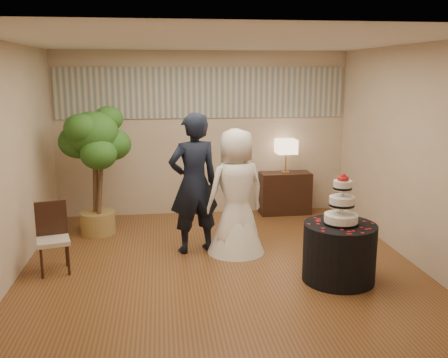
{
  "coord_description": "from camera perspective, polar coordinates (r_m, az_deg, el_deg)",
  "views": [
    {
      "loc": [
        -0.72,
        -6.04,
        2.45
      ],
      "look_at": [
        0.1,
        0.4,
        1.05
      ],
      "focal_mm": 40.0,
      "sensor_mm": 36.0,
      "label": 1
    }
  ],
  "objects": [
    {
      "name": "floor",
      "position": [
        6.55,
        -0.43,
        -9.77
      ],
      "size": [
        5.0,
        5.0,
        0.0
      ],
      "primitive_type": "cube",
      "color": "brown",
      "rests_on": "ground"
    },
    {
      "name": "console",
      "position": [
        8.81,
        6.97,
        -1.61
      ],
      "size": [
        0.89,
        0.41,
        0.73
      ],
      "primitive_type": "cube",
      "rotation": [
        0.0,
        0.0,
        0.03
      ],
      "color": "black",
      "rests_on": "floor"
    },
    {
      "name": "cake_table",
      "position": [
        6.14,
        13.02,
        -8.18
      ],
      "size": [
        0.93,
        0.93,
        0.7
      ],
      "primitive_type": "cylinder",
      "rotation": [
        0.0,
        0.0,
        -0.09
      ],
      "color": "black",
      "rests_on": "floor"
    },
    {
      "name": "ceiling",
      "position": [
        6.09,
        -0.47,
        15.47
      ],
      "size": [
        5.0,
        5.0,
        0.0
      ],
      "primitive_type": "cube",
      "color": "white",
      "rests_on": "wall_back"
    },
    {
      "name": "wall_back",
      "position": [
        8.63,
        -2.44,
        5.17
      ],
      "size": [
        5.0,
        0.06,
        2.8
      ],
      "primitive_type": "cube",
      "color": "#C8B094",
      "rests_on": "ground"
    },
    {
      "name": "wedding_cake",
      "position": [
        5.94,
        13.32,
        -2.25
      ],
      "size": [
        0.4,
        0.4,
        0.61
      ],
      "primitive_type": null,
      "color": "white",
      "rests_on": "cake_table"
    },
    {
      "name": "wall_right",
      "position": [
        6.92,
        20.58,
        2.67
      ],
      "size": [
        0.06,
        5.0,
        2.8
      ],
      "primitive_type": "cube",
      "color": "#C8B094",
      "rests_on": "ground"
    },
    {
      "name": "wall_left",
      "position": [
        6.38,
        -23.36,
        1.7
      ],
      "size": [
        0.06,
        5.0,
        2.8
      ],
      "primitive_type": "cube",
      "color": "#C8B094",
      "rests_on": "ground"
    },
    {
      "name": "bride",
      "position": [
        6.76,
        1.4,
        -1.43
      ],
      "size": [
        1.05,
        1.02,
        1.72
      ],
      "primitive_type": "imported",
      "rotation": [
        0.0,
        0.0,
        3.47
      ],
      "color": "white",
      "rests_on": "floor"
    },
    {
      "name": "side_chair",
      "position": [
        6.53,
        -18.95,
        -6.48
      ],
      "size": [
        0.49,
        0.51,
        0.87
      ],
      "primitive_type": null,
      "rotation": [
        0.0,
        0.0,
        0.25
      ],
      "color": "black",
      "rests_on": "floor"
    },
    {
      "name": "ficus_tree",
      "position": [
        7.76,
        -14.52,
        0.95
      ],
      "size": [
        1.07,
        1.07,
        1.98
      ],
      "primitive_type": null,
      "rotation": [
        0.0,
        0.0,
        -3.0
      ],
      "color": "#2A5D1D",
      "rests_on": "floor"
    },
    {
      "name": "wall_front",
      "position": [
        3.76,
        4.11,
        -4.07
      ],
      "size": [
        5.0,
        0.06,
        2.8
      ],
      "primitive_type": "cube",
      "color": "#C8B094",
      "rests_on": "ground"
    },
    {
      "name": "groom",
      "position": [
        6.77,
        -3.48,
        -0.53
      ],
      "size": [
        0.81,
        0.64,
        1.93
      ],
      "primitive_type": "imported",
      "rotation": [
        0.0,
        0.0,
        3.43
      ],
      "color": "black",
      "rests_on": "floor"
    },
    {
      "name": "mural_border",
      "position": [
        8.55,
        -2.47,
        9.82
      ],
      "size": [
        4.9,
        0.02,
        0.85
      ],
      "primitive_type": "cube",
      "color": "#A2A293",
      "rests_on": "wall_back"
    },
    {
      "name": "table_lamp",
      "position": [
        8.68,
        7.08,
        2.61
      ],
      "size": [
        0.34,
        0.34,
        0.58
      ],
      "primitive_type": null,
      "color": "#D2B28A",
      "rests_on": "console"
    }
  ]
}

